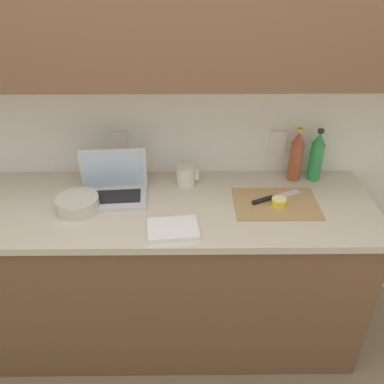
% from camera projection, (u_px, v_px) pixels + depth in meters
% --- Properties ---
extents(ground_plane, '(12.00, 12.00, 0.00)m').
position_uv_depth(ground_plane, '(167.00, 329.00, 2.40)').
color(ground_plane, '#847056').
rests_on(ground_plane, ground).
extents(wall_back, '(5.20, 0.38, 2.60)m').
position_uv_depth(wall_back, '(158.00, 46.00, 1.80)').
color(wall_back, white).
rests_on(wall_back, ground_plane).
extents(counter_unit, '(2.06, 0.65, 0.88)m').
position_uv_depth(counter_unit, '(160.00, 272.00, 2.17)').
color(counter_unit, brown).
rests_on(counter_unit, ground_plane).
extents(laptop, '(0.33, 0.23, 0.23)m').
position_uv_depth(laptop, '(114.00, 186.00, 1.98)').
color(laptop, silver).
rests_on(laptop, counter_unit).
extents(cutting_board, '(0.40, 0.28, 0.01)m').
position_uv_depth(cutting_board, '(276.00, 204.00, 1.94)').
color(cutting_board, tan).
rests_on(cutting_board, counter_unit).
extents(knife, '(0.26, 0.15, 0.02)m').
position_uv_depth(knife, '(268.00, 199.00, 1.95)').
color(knife, silver).
rests_on(knife, cutting_board).
extents(lemon_half_cut, '(0.07, 0.07, 0.04)m').
position_uv_depth(lemon_half_cut, '(279.00, 202.00, 1.91)').
color(lemon_half_cut, yellow).
rests_on(lemon_half_cut, cutting_board).
extents(bottle_green_soda, '(0.07, 0.07, 0.29)m').
position_uv_depth(bottle_green_soda, '(296.00, 156.00, 2.08)').
color(bottle_green_soda, '#A34C2D').
rests_on(bottle_green_soda, counter_unit).
extents(bottle_oil_tall, '(0.07, 0.07, 0.28)m').
position_uv_depth(bottle_oil_tall, '(316.00, 157.00, 2.09)').
color(bottle_oil_tall, '#2D934C').
rests_on(bottle_oil_tall, counter_unit).
extents(measuring_cup, '(0.12, 0.10, 0.10)m').
position_uv_depth(measuring_cup, '(186.00, 176.00, 2.08)').
color(measuring_cup, silver).
rests_on(measuring_cup, counter_unit).
extents(bowl_white, '(0.20, 0.20, 0.07)m').
position_uv_depth(bowl_white, '(78.00, 204.00, 1.89)').
color(bowl_white, beige).
rests_on(bowl_white, counter_unit).
extents(dish_towel, '(0.24, 0.18, 0.02)m').
position_uv_depth(dish_towel, '(173.00, 229.00, 1.76)').
color(dish_towel, white).
rests_on(dish_towel, counter_unit).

